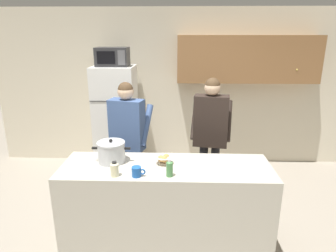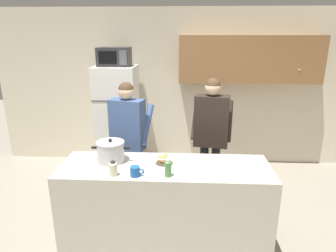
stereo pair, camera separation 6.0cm
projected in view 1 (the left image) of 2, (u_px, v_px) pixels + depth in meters
name	position (u px, v px, depth m)	size (l,w,h in m)	color
ground_plane	(166.00, 242.00, 3.29)	(14.00, 14.00, 0.00)	#9E9384
back_wall_unit	(188.00, 82.00, 5.00)	(6.00, 0.48, 2.60)	beige
kitchen_island	(166.00, 206.00, 3.15)	(2.13, 0.68, 0.92)	#BCB7A8
refrigerator	(116.00, 120.00, 4.83)	(0.64, 0.68, 1.72)	white
microwave	(113.00, 57.00, 4.51)	(0.48, 0.37, 0.28)	#2D2D30
person_near_pot	(128.00, 132.00, 3.71)	(0.58, 0.51, 1.65)	black
person_by_sink	(211.00, 127.00, 3.79)	(0.56, 0.48, 1.69)	black
cooking_pot	(111.00, 152.00, 3.08)	(0.40, 0.29, 0.25)	silver
coffee_mug	(137.00, 172.00, 2.78)	(0.13, 0.09, 0.10)	#1E59B2
bread_bowl	(164.00, 159.00, 3.04)	(0.18, 0.18, 0.10)	beige
bottle_near_edge	(115.00, 169.00, 2.78)	(0.08, 0.08, 0.15)	beige
bottle_mid_counter	(170.00, 168.00, 2.77)	(0.06, 0.06, 0.17)	#4C8C4C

